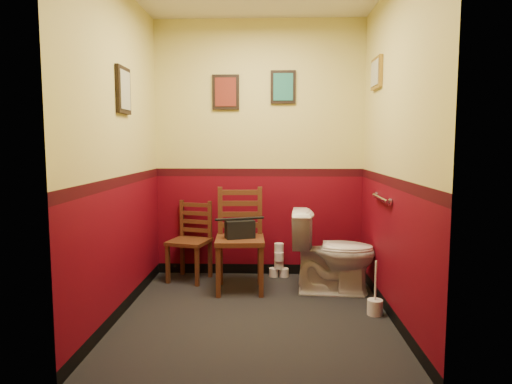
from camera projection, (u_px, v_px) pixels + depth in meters
floor at (255, 315)px, 3.79m from camera, size 2.20×2.40×0.00m
wall_back at (259, 150)px, 4.84m from camera, size 2.20×0.00×2.70m
wall_front at (247, 156)px, 2.45m from camera, size 2.20×0.00×2.70m
wall_left at (119, 152)px, 3.68m from camera, size 0.00×2.40×2.70m
wall_right at (394, 152)px, 3.60m from camera, size 0.00×2.40×2.70m
grab_bar at (381, 198)px, 3.90m from camera, size 0.05×0.56×0.06m
framed_print_back_a at (226, 92)px, 4.76m from camera, size 0.28×0.04×0.36m
framed_print_back_b at (283, 87)px, 4.74m from camera, size 0.26×0.04×0.34m
framed_print_left at (124, 90)px, 3.73m from camera, size 0.04×0.30×0.38m
framed_print_right at (376, 73)px, 4.13m from camera, size 0.04×0.34×0.28m
toilet at (333, 252)px, 4.32m from camera, size 0.82×0.51×0.77m
toilet_brush at (375, 306)px, 3.78m from camera, size 0.13×0.13×0.46m
chair_left at (191, 241)px, 4.74m from camera, size 0.47×0.47×0.81m
chair_right at (240, 239)px, 4.41m from camera, size 0.49×0.49×0.99m
handbag at (240, 229)px, 4.35m from camera, size 0.30×0.22×0.20m
tp_stack at (279, 263)px, 4.85m from camera, size 0.21×0.13×0.36m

